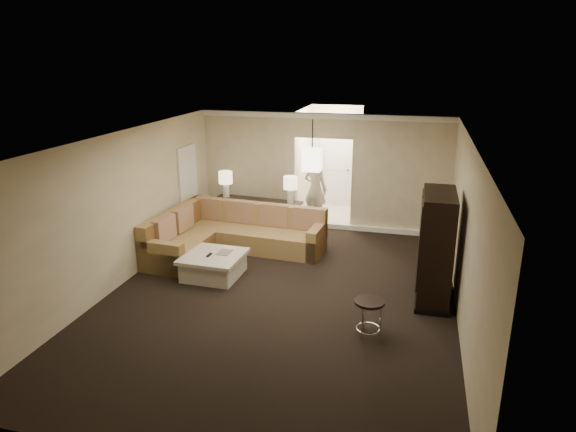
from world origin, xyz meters
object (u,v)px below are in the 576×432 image
(console_table, at_px, (258,213))
(armoire, at_px, (435,249))
(person, at_px, (315,186))
(drink_table, at_px, (369,310))
(sectional_sofa, at_px, (229,234))
(coffee_table, at_px, (214,265))

(console_table, height_order, armoire, armoire)
(person, bearing_deg, drink_table, 129.50)
(sectional_sofa, bearing_deg, coffee_table, -77.85)
(coffee_table, distance_m, console_table, 2.64)
(console_table, relative_size, drink_table, 3.75)
(sectional_sofa, height_order, armoire, armoire)
(armoire, distance_m, drink_table, 1.85)
(coffee_table, distance_m, drink_table, 3.44)
(sectional_sofa, relative_size, console_table, 1.58)
(coffee_table, xyz_separation_m, armoire, (4.06, 0.06, 0.69))
(console_table, bearing_deg, coffee_table, -87.08)
(drink_table, bearing_deg, console_table, 126.78)
(armoire, bearing_deg, console_table, 147.20)
(drink_table, relative_size, person, 0.30)
(console_table, relative_size, person, 1.12)
(sectional_sofa, bearing_deg, console_table, 84.01)
(person, bearing_deg, armoire, 147.11)
(sectional_sofa, height_order, drink_table, sectional_sofa)
(drink_table, bearing_deg, sectional_sofa, 140.03)
(coffee_table, relative_size, armoire, 0.59)
(drink_table, height_order, person, person)
(sectional_sofa, distance_m, coffee_table, 1.33)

